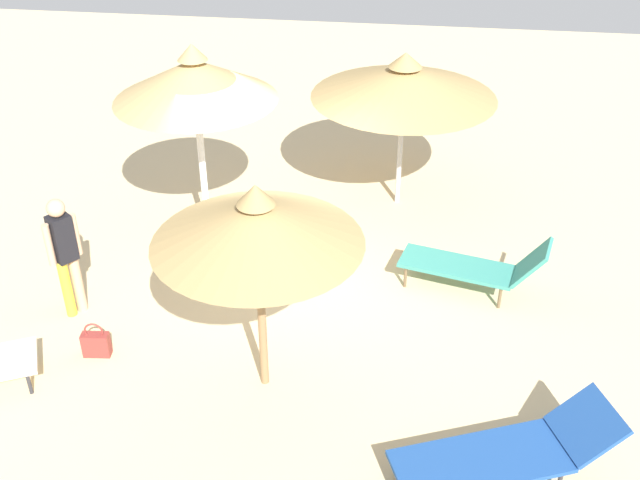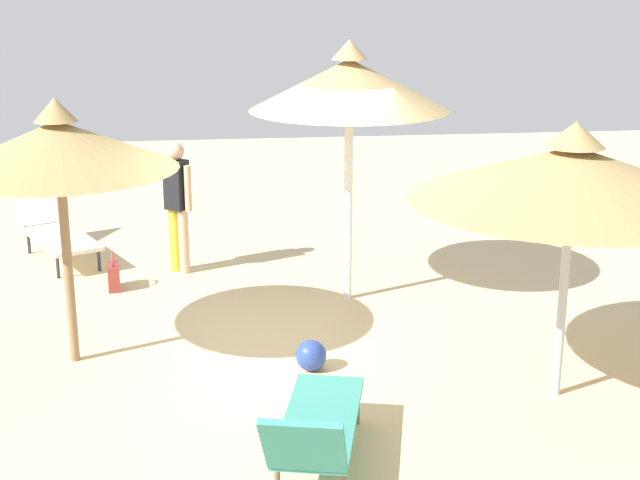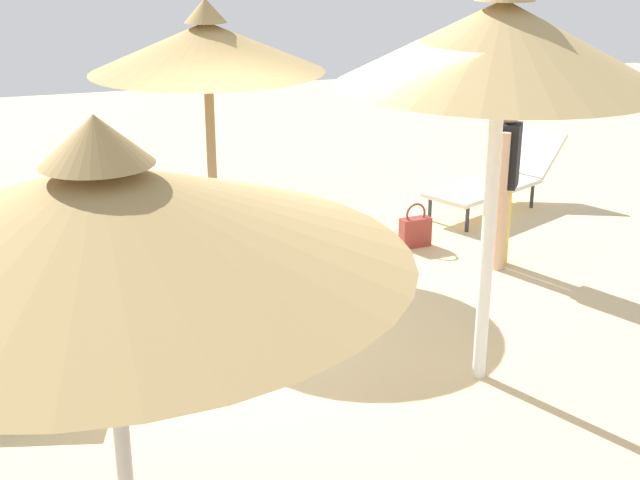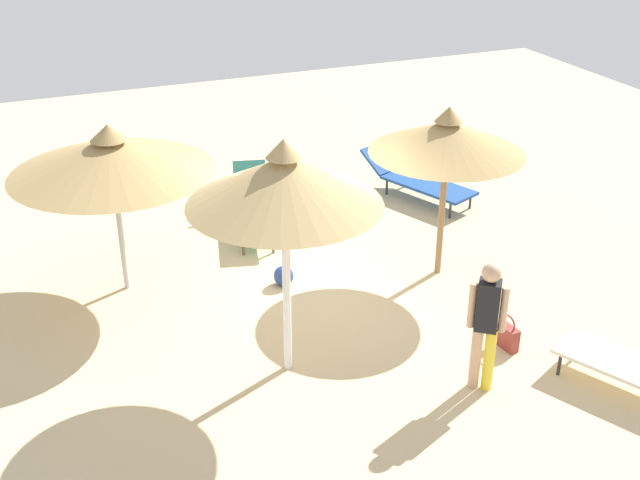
{
  "view_description": "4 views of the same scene",
  "coord_description": "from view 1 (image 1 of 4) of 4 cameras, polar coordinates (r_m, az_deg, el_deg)",
  "views": [
    {
      "loc": [
        -8.55,
        -1.79,
        6.14
      ],
      "look_at": [
        -0.49,
        -0.7,
        0.95
      ],
      "focal_mm": 42.78,
      "sensor_mm": 36.0,
      "label": 1
    },
    {
      "loc": [
        -0.74,
        -8.86,
        3.69
      ],
      "look_at": [
        0.35,
        -0.03,
        1.08
      ],
      "focal_mm": 51.4,
      "sensor_mm": 36.0,
      "label": 2
    },
    {
      "loc": [
        6.11,
        -1.78,
        3.27
      ],
      "look_at": [
        0.21,
        0.09,
        1.01
      ],
      "focal_mm": 49.4,
      "sensor_mm": 36.0,
      "label": 3
    },
    {
      "loc": [
        3.55,
        8.83,
        5.85
      ],
      "look_at": [
        -0.14,
        -0.14,
        0.98
      ],
      "focal_mm": 44.72,
      "sensor_mm": 36.0,
      "label": 4
    }
  ],
  "objects": [
    {
      "name": "parasol_umbrella_near_left",
      "position": [
        7.72,
        -4.74,
        1.23
      ],
      "size": [
        2.22,
        2.22,
        2.59
      ],
      "color": "olive",
      "rests_on": "ground"
    },
    {
      "name": "handbag",
      "position": [
        9.61,
        -16.41,
        -7.44
      ],
      "size": [
        0.17,
        0.34,
        0.48
      ],
      "color": "maroon",
      "rests_on": "ground"
    },
    {
      "name": "parasol_umbrella_center",
      "position": [
        11.61,
        6.33,
        11.7
      ],
      "size": [
        2.8,
        2.8,
        2.49
      ],
      "color": "#B2B2B7",
      "rests_on": "ground"
    },
    {
      "name": "parasol_umbrella_far_left",
      "position": [
        10.48,
        -9.37,
        11.72
      ],
      "size": [
        2.23,
        2.23,
        2.99
      ],
      "color": "white",
      "rests_on": "ground"
    },
    {
      "name": "person_standing_back",
      "position": [
        9.96,
        -18.55,
        -0.77
      ],
      "size": [
        0.37,
        0.33,
        1.68
      ],
      "color": "yellow",
      "rests_on": "ground"
    },
    {
      "name": "beach_ball",
      "position": [
        10.62,
        0.97,
        -1.8
      ],
      "size": [
        0.3,
        0.3,
        0.3
      ],
      "primitive_type": "sphere",
      "color": "navy",
      "rests_on": "ground"
    },
    {
      "name": "lounge_chair_edge",
      "position": [
        7.97,
        13.9,
        -15.15
      ],
      "size": [
        1.49,
        2.34,
        0.74
      ],
      "color": "#1E478C",
      "rests_on": "ground"
    },
    {
      "name": "ground",
      "position": [
        10.7,
        -3.38,
        -2.87
      ],
      "size": [
        24.0,
        24.0,
        0.1
      ],
      "primitive_type": "cube",
      "color": "beige"
    },
    {
      "name": "lounge_chair_front",
      "position": [
        10.32,
        11.71,
        -1.89
      ],
      "size": [
        1.0,
        1.99,
        0.92
      ],
      "color": "teal",
      "rests_on": "ground"
    }
  ]
}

